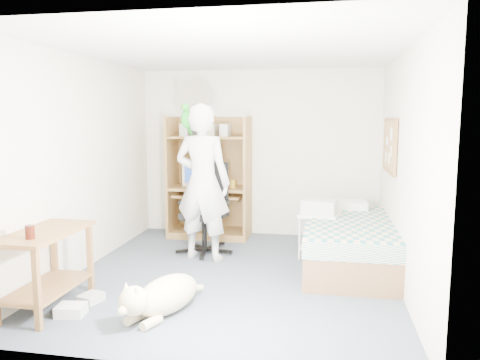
{
  "coord_description": "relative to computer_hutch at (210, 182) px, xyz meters",
  "views": [
    {
      "loc": [
        1.01,
        -5.04,
        1.8
      ],
      "look_at": [
        0.0,
        0.4,
        1.05
      ],
      "focal_mm": 35.0,
      "sensor_mm": 36.0,
      "label": 1
    }
  ],
  "objects": [
    {
      "name": "crt_monitor",
      "position": [
        -0.14,
        0.01,
        0.15
      ],
      "size": [
        0.48,
        0.5,
        0.4
      ],
      "rotation": [
        0.0,
        0.0,
        -0.14
      ],
      "color": "beige",
      "rests_on": "computer_hutch"
    },
    {
      "name": "wall_back",
      "position": [
        0.7,
        0.26,
        0.43
      ],
      "size": [
        3.6,
        0.02,
        2.5
      ],
      "primitive_type": "cube",
      "color": "silver",
      "rests_on": "floor"
    },
    {
      "name": "bed",
      "position": [
        2.0,
        -1.12,
        -0.53
      ],
      "size": [
        1.02,
        2.02,
        0.66
      ],
      "color": "brown",
      "rests_on": "floor"
    },
    {
      "name": "office_chair",
      "position": [
        0.16,
        -0.85,
        -0.4
      ],
      "size": [
        0.67,
        0.67,
        1.18
      ],
      "rotation": [
        0.0,
        0.0,
        -0.16
      ],
      "color": "black",
      "rests_on": "floor"
    },
    {
      "name": "wall_left",
      "position": [
        -1.1,
        -1.74,
        0.43
      ],
      "size": [
        0.02,
        4.0,
        2.5
      ],
      "primitive_type": "cube",
      "color": "silver",
      "rests_on": "floor"
    },
    {
      "name": "pencil_cup",
      "position": [
        0.37,
        -0.09,
        -0.0
      ],
      "size": [
        0.08,
        0.08,
        0.12
      ],
      "primitive_type": "cylinder",
      "color": "gold",
      "rests_on": "computer_hutch"
    },
    {
      "name": "wall_right",
      "position": [
        2.5,
        -1.74,
        0.43
      ],
      "size": [
        0.02,
        4.0,
        2.5
      ],
      "primitive_type": "cube",
      "color": "silver",
      "rests_on": "floor"
    },
    {
      "name": "printer",
      "position": [
        1.64,
        -0.87,
        -0.15
      ],
      "size": [
        0.47,
        0.39,
        0.18
      ],
      "primitive_type": "cube",
      "rotation": [
        0.0,
        0.0,
        -0.19
      ],
      "color": "#B4B3AF",
      "rests_on": "printer_cart"
    },
    {
      "name": "person",
      "position": [
        0.2,
        -1.16,
        0.16
      ],
      "size": [
        0.78,
        0.58,
        1.96
      ],
      "primitive_type": "imported",
      "rotation": [
        0.0,
        0.0,
        2.98
      ],
      "color": "silver",
      "rests_on": "floor"
    },
    {
      "name": "floor_box_a",
      "position": [
        -0.55,
        -3.06,
        -0.77
      ],
      "size": [
        0.28,
        0.24,
        0.1
      ],
      "primitive_type": "cube",
      "rotation": [
        0.0,
        0.0,
        0.15
      ],
      "color": "silver",
      "rests_on": "floor"
    },
    {
      "name": "parrot",
      "position": [
        -0.01,
        -1.15,
        0.97
      ],
      "size": [
        0.14,
        0.25,
        0.4
      ],
      "rotation": [
        0.0,
        0.0,
        -0.16
      ],
      "color": "#127F17",
      "rests_on": "person"
    },
    {
      "name": "ceiling",
      "position": [
        0.7,
        -1.74,
        1.68
      ],
      "size": [
        3.6,
        4.0,
        0.02
      ],
      "primitive_type": "cube",
      "color": "white",
      "rests_on": "wall_back"
    },
    {
      "name": "computer_hutch",
      "position": [
        0.0,
        0.0,
        0.0
      ],
      "size": [
        1.2,
        0.63,
        1.8
      ],
      "color": "brown",
      "rests_on": "floor"
    },
    {
      "name": "corkboard",
      "position": [
        2.47,
        -0.84,
        0.63
      ],
      "size": [
        0.04,
        0.94,
        0.66
      ],
      "color": "#A07347",
      "rests_on": "wall_right"
    },
    {
      "name": "floor",
      "position": [
        0.7,
        -1.74,
        -0.82
      ],
      "size": [
        4.0,
        4.0,
        0.0
      ],
      "primitive_type": "plane",
      "color": "#414A58",
      "rests_on": "ground"
    },
    {
      "name": "keyboard",
      "position": [
        0.03,
        -0.16,
        -0.15
      ],
      "size": [
        0.47,
        0.23,
        0.03
      ],
      "primitive_type": "cube",
      "rotation": [
        0.0,
        0.0,
        -0.17
      ],
      "color": "beige",
      "rests_on": "computer_hutch"
    },
    {
      "name": "drink_glass",
      "position": [
        -0.8,
        -3.22,
        -0.01
      ],
      "size": [
        0.08,
        0.08,
        0.12
      ],
      "primitive_type": "cylinder",
      "color": "#3C1209",
      "rests_on": "side_desk"
    },
    {
      "name": "floor_box_b",
      "position": [
        -0.52,
        -2.74,
        -0.78
      ],
      "size": [
        0.23,
        0.26,
        0.08
      ],
      "primitive_type": "cube",
      "rotation": [
        0.0,
        0.0,
        -0.28
      ],
      "color": "beige",
      "rests_on": "floor"
    },
    {
      "name": "side_desk",
      "position": [
        -0.85,
        -2.94,
        -0.33
      ],
      "size": [
        0.5,
        1.0,
        0.75
      ],
      "color": "brown",
      "rests_on": "floor"
    },
    {
      "name": "printer_cart",
      "position": [
        1.64,
        -0.87,
        -0.44
      ],
      "size": [
        0.55,
        0.47,
        0.58
      ],
      "rotation": [
        0.0,
        0.0,
        -0.19
      ],
      "color": "silver",
      "rests_on": "floor"
    },
    {
      "name": "dog",
      "position": [
        0.27,
        -2.89,
        -0.64
      ],
      "size": [
        0.62,
        1.06,
        0.42
      ],
      "rotation": [
        0.0,
        0.0,
        -0.39
      ],
      "color": "beige",
      "rests_on": "floor"
    }
  ]
}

